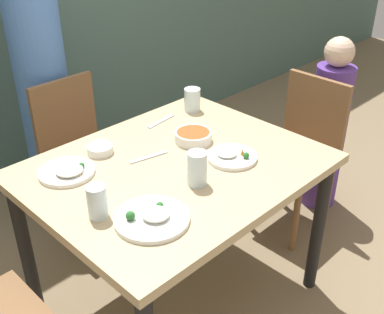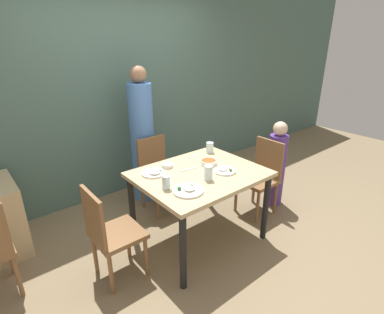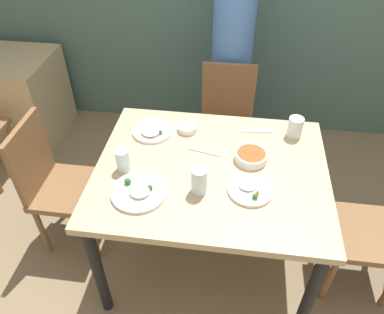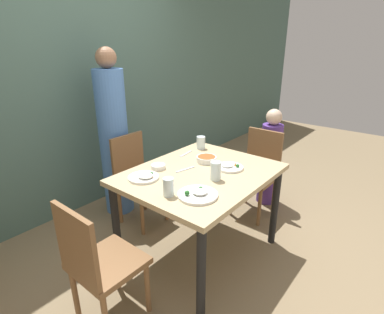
% 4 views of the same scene
% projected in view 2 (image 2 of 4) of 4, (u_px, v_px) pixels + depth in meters
% --- Properties ---
extents(ground_plane, '(10.00, 10.00, 0.00)m').
position_uv_depth(ground_plane, '(199.00, 238.00, 3.19)').
color(ground_plane, '#847051').
extents(wall_back, '(10.00, 0.06, 2.70)m').
position_uv_depth(wall_back, '(121.00, 91.00, 3.77)').
color(wall_back, '#4C6B60').
rests_on(wall_back, ground_plane).
extents(dining_table, '(1.19, 0.96, 0.77)m').
position_uv_depth(dining_table, '(200.00, 181.00, 2.93)').
color(dining_table, tan).
rests_on(dining_table, ground_plane).
extents(chair_adult_spot, '(0.40, 0.40, 0.89)m').
position_uv_depth(chair_adult_spot, '(158.00, 171.00, 3.61)').
color(chair_adult_spot, brown).
rests_on(chair_adult_spot, ground_plane).
extents(chair_child_spot, '(0.40, 0.40, 0.89)m').
position_uv_depth(chair_child_spot, '(261.00, 175.00, 3.53)').
color(chair_child_spot, brown).
rests_on(chair_child_spot, ground_plane).
extents(chair_empty_left, '(0.40, 0.40, 0.89)m').
position_uv_depth(chair_empty_left, '(110.00, 232.00, 2.50)').
color(chair_empty_left, brown).
rests_on(chair_empty_left, ground_plane).
extents(person_adult, '(0.29, 0.29, 1.69)m').
position_uv_depth(person_adult, '(142.00, 140.00, 3.72)').
color(person_adult, '#5184D1').
rests_on(person_adult, ground_plane).
extents(person_child, '(0.22, 0.22, 1.07)m').
position_uv_depth(person_child, '(276.00, 166.00, 3.69)').
color(person_child, '#5B3893').
rests_on(person_child, ground_plane).
extents(bowl_curry, '(0.17, 0.17, 0.05)m').
position_uv_depth(bowl_curry, '(209.00, 162.00, 3.07)').
color(bowl_curry, white).
rests_on(bowl_curry, dining_table).
extents(plate_rice_adult, '(0.23, 0.23, 0.04)m').
position_uv_depth(plate_rice_adult, '(154.00, 173.00, 2.85)').
color(plate_rice_adult, white).
rests_on(plate_rice_adult, dining_table).
extents(plate_rice_child, '(0.27, 0.27, 0.05)m').
position_uv_depth(plate_rice_child, '(188.00, 190.00, 2.54)').
color(plate_rice_child, white).
rests_on(plate_rice_child, dining_table).
extents(plate_noodles, '(0.22, 0.22, 0.05)m').
position_uv_depth(plate_noodles, '(225.00, 170.00, 2.91)').
color(plate_noodles, white).
rests_on(plate_noodles, dining_table).
extents(bowl_rice_small, '(0.11, 0.11, 0.04)m').
position_uv_depth(bowl_rice_small, '(168.00, 165.00, 3.00)').
color(bowl_rice_small, white).
rests_on(bowl_rice_small, dining_table).
extents(glass_water_tall, '(0.08, 0.08, 0.12)m').
position_uv_depth(glass_water_tall, '(210.00, 148.00, 3.37)').
color(glass_water_tall, silver).
rests_on(glass_water_tall, dining_table).
extents(glass_water_short, '(0.08, 0.08, 0.14)m').
position_uv_depth(glass_water_short, '(208.00, 173.00, 2.72)').
color(glass_water_short, silver).
rests_on(glass_water_short, dining_table).
extents(glass_water_center, '(0.07, 0.07, 0.13)m').
position_uv_depth(glass_water_center, '(166.00, 182.00, 2.56)').
color(glass_water_center, silver).
rests_on(glass_water_center, dining_table).
extents(fork_steel, '(0.18, 0.04, 0.01)m').
position_uv_depth(fork_steel, '(195.00, 156.00, 3.27)').
color(fork_steel, silver).
rests_on(fork_steel, dining_table).
extents(spoon_steel, '(0.18, 0.06, 0.01)m').
position_uv_depth(spoon_steel, '(188.00, 169.00, 2.95)').
color(spoon_steel, silver).
rests_on(spoon_steel, dining_table).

